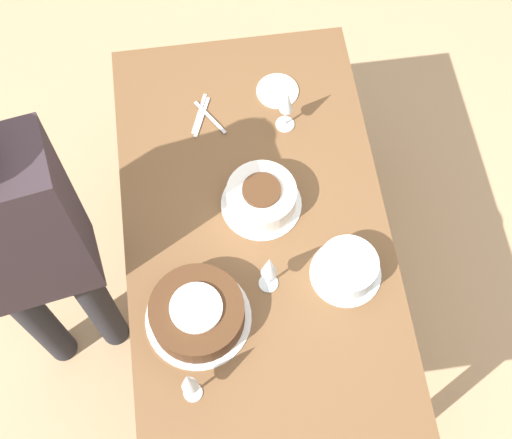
% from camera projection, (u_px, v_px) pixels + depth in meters
% --- Properties ---
extents(ground_plane, '(12.00, 12.00, 0.00)m').
position_uv_depth(ground_plane, '(256.00, 301.00, 3.04)').
color(ground_plane, tan).
extents(dining_table, '(1.55, 0.87, 0.78)m').
position_uv_depth(dining_table, '(256.00, 240.00, 2.44)').
color(dining_table, brown).
rests_on(dining_table, ground_plane).
extents(cake_center_white, '(0.27, 0.27, 0.11)m').
position_uv_depth(cake_center_white, '(261.00, 198.00, 2.33)').
color(cake_center_white, white).
rests_on(cake_center_white, dining_table).
extents(cake_front_chocolate, '(0.33, 0.33, 0.11)m').
position_uv_depth(cake_front_chocolate, '(197.00, 313.00, 2.16)').
color(cake_front_chocolate, white).
rests_on(cake_front_chocolate, dining_table).
extents(cake_back_decorated, '(0.23, 0.23, 0.10)m').
position_uv_depth(cake_back_decorated, '(347.00, 269.00, 2.22)').
color(cake_back_decorated, white).
rests_on(cake_back_decorated, dining_table).
extents(wine_glass_near, '(0.06, 0.06, 0.22)m').
position_uv_depth(wine_glass_near, '(189.00, 382.00, 1.97)').
color(wine_glass_near, silver).
rests_on(wine_glass_near, dining_table).
extents(wine_glass_far, '(0.06, 0.06, 0.21)m').
position_uv_depth(wine_glass_far, '(269.00, 267.00, 2.12)').
color(wine_glass_far, silver).
rests_on(wine_glass_far, dining_table).
extents(wine_glass_extra, '(0.07, 0.07, 0.20)m').
position_uv_depth(wine_glass_extra, '(286.00, 103.00, 2.38)').
color(wine_glass_extra, silver).
rests_on(wine_glass_extra, dining_table).
extents(dessert_plate_left, '(0.15, 0.15, 0.01)m').
position_uv_depth(dessert_plate_left, '(277.00, 91.00, 2.56)').
color(dessert_plate_left, white).
rests_on(dessert_plate_left, dining_table).
extents(fork_pile, '(0.18, 0.12, 0.01)m').
position_uv_depth(fork_pile, '(204.00, 116.00, 2.51)').
color(fork_pile, silver).
rests_on(fork_pile, dining_table).
extents(person_cutting, '(0.29, 0.43, 1.63)m').
position_uv_depth(person_cutting, '(19.00, 249.00, 2.08)').
color(person_cutting, '#232328').
rests_on(person_cutting, ground_plane).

